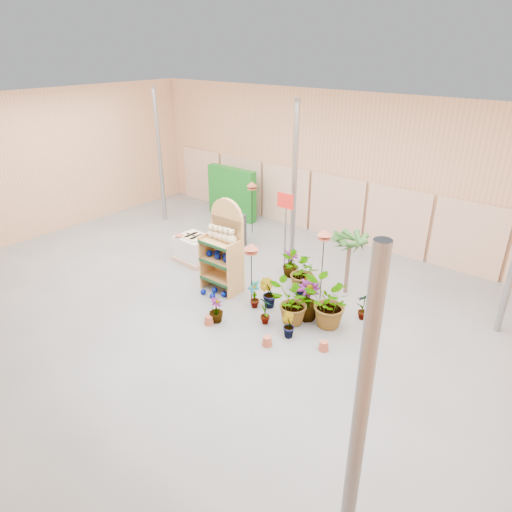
{
  "coord_description": "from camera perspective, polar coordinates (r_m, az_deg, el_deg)",
  "views": [
    {
      "loc": [
        6.66,
        -6.34,
        5.76
      ],
      "look_at": [
        0.3,
        1.5,
        1.0
      ],
      "focal_mm": 32.0,
      "sensor_mm": 36.0,
      "label": 1
    }
  ],
  "objects": [
    {
      "name": "pallet_stack",
      "position": [
        13.18,
        -7.7,
        0.92
      ],
      "size": [
        1.1,
        0.94,
        0.78
      ],
      "rotation": [
        0.0,
        0.0,
        -0.05
      ],
      "color": "tan",
      "rests_on": "ground"
    },
    {
      "name": "gazing_balls_floor",
      "position": [
        11.46,
        -5.34,
        -4.62
      ],
      "size": [
        0.63,
        0.39,
        0.15
      ],
      "color": "#021069",
      "rests_on": "ground"
    },
    {
      "name": "potted_plant_3",
      "position": [
        10.38,
        6.47,
        -5.5
      ],
      "size": [
        0.72,
        0.72,
        0.96
      ],
      "primitive_type": "imported",
      "rotation": [
        0.0,
        0.0,
        0.47
      ],
      "color": "#295620",
      "rests_on": "ground"
    },
    {
      "name": "teddy_bears",
      "position": [
        11.1,
        -4.21,
        2.61
      ],
      "size": [
        0.88,
        0.24,
        0.39
      ],
      "color": "beige",
      "rests_on": "display_shelf"
    },
    {
      "name": "potted_plant_11",
      "position": [
        12.25,
        4.32,
        -0.95
      ],
      "size": [
        0.58,
        0.58,
        0.73
      ],
      "primitive_type": "imported",
      "rotation": [
        0.0,
        0.0,
        0.81
      ],
      "color": "#295620",
      "rests_on": "ground"
    },
    {
      "name": "offer_sign",
      "position": [
        12.14,
        3.68,
        5.0
      ],
      "size": [
        0.5,
        0.08,
        2.2
      ],
      "color": "gray",
      "rests_on": "ground"
    },
    {
      "name": "potted_plant_5",
      "position": [
        11.27,
        5.85,
        -3.64
      ],
      "size": [
        0.43,
        0.47,
        0.69
      ],
      "primitive_type": "imported",
      "rotation": [
        0.0,
        0.0,
        1.15
      ],
      "color": "#295620",
      "rests_on": "ground"
    },
    {
      "name": "potted_plant_1",
      "position": [
        10.83,
        1.49,
        -4.67
      ],
      "size": [
        0.47,
        0.42,
        0.72
      ],
      "primitive_type": "imported",
      "rotation": [
        0.0,
        0.0,
        3.45
      ],
      "color": "#295620",
      "rests_on": "ground"
    },
    {
      "name": "potted_plant_2",
      "position": [
        10.14,
        4.57,
        -5.92
      ],
      "size": [
        1.03,
        1.12,
        1.05
      ],
      "primitive_type": "imported",
      "rotation": [
        0.0,
        0.0,
        4.46
      ],
      "color": "#295620",
      "rests_on": "ground"
    },
    {
      "name": "trellis_stock",
      "position": [
        16.31,
        -3.04,
        7.88
      ],
      "size": [
        2.0,
        0.3,
        1.8
      ],
      "primitive_type": "cube",
      "color": "#146519",
      "rests_on": "ground"
    },
    {
      "name": "potted_plant_4",
      "position": [
        10.65,
        13.3,
        -6.06
      ],
      "size": [
        0.43,
        0.43,
        0.69
      ],
      "primitive_type": "imported",
      "rotation": [
        0.0,
        0.0,
        3.94
      ],
      "color": "#295620",
      "rests_on": "ground"
    },
    {
      "name": "palm",
      "position": [
        11.19,
        11.68,
        1.98
      ],
      "size": [
        0.7,
        0.7,
        1.69
      ],
      "color": "brown",
      "rests_on": "ground"
    },
    {
      "name": "potted_plant_8",
      "position": [
        10.2,
        1.22,
        -6.8
      ],
      "size": [
        0.4,
        0.31,
        0.69
      ],
      "primitive_type": "imported",
      "rotation": [
        0.0,
        0.0,
        2.97
      ],
      "color": "#295620",
      "rests_on": "ground"
    },
    {
      "name": "potted_plant_9",
      "position": [
        9.85,
        4.01,
        -8.62
      ],
      "size": [
        0.36,
        0.32,
        0.56
      ],
      "primitive_type": "imported",
      "rotation": [
        0.0,
        0.0,
        2.87
      ],
      "color": "#295620",
      "rests_on": "ground"
    },
    {
      "name": "potted_plant_0",
      "position": [
        10.8,
        -0.22,
        -4.81
      ],
      "size": [
        0.43,
        0.36,
        0.7
      ],
      "primitive_type": "imported",
      "rotation": [
        0.0,
        0.0,
        5.92
      ],
      "color": "#295620",
      "rests_on": "ground"
    },
    {
      "name": "bird_table_right",
      "position": [
        10.66,
        8.54,
        2.66
      ],
      "size": [
        0.34,
        0.34,
        1.85
      ],
      "color": "black",
      "rests_on": "ground"
    },
    {
      "name": "charcoal_planters",
      "position": [
        14.03,
        -2.63,
        3.2
      ],
      "size": [
        0.5,
        0.5,
        1.0
      ],
      "color": "#262627",
      "rests_on": "ground"
    },
    {
      "name": "bird_table_front",
      "position": [
        10.37,
        -0.6,
        0.98
      ],
      "size": [
        0.34,
        0.34,
        1.62
      ],
      "color": "black",
      "rests_on": "ground"
    },
    {
      "name": "gazing_balls_shelf",
      "position": [
        11.34,
        -4.33,
        -0.03
      ],
      "size": [
        0.87,
        0.3,
        0.17
      ],
      "color": "#021069",
      "rests_on": "display_shelf"
    },
    {
      "name": "room",
      "position": [
        10.46,
        -3.33,
        5.39
      ],
      "size": [
        15.2,
        12.1,
        4.7
      ],
      "color": "#60605F",
      "rests_on": "ground"
    },
    {
      "name": "potted_plant_7",
      "position": [
        10.34,
        -5.01,
        -6.76
      ],
      "size": [
        0.43,
        0.43,
        0.59
      ],
      "primitive_type": "imported",
      "rotation": [
        0.0,
        0.0,
        1.98
      ],
      "color": "#295620",
      "rests_on": "ground"
    },
    {
      "name": "display_shelf",
      "position": [
        11.36,
        -3.9,
        0.89
      ],
      "size": [
        1.0,
        0.63,
        2.37
      ],
      "rotation": [
        0.0,
        0.0,
        0.01
      ],
      "color": "#B58347",
      "rests_on": "ground"
    },
    {
      "name": "potted_plant_6",
      "position": [
        11.47,
        5.71,
        -2.13
      ],
      "size": [
        0.97,
        1.06,
        1.02
      ],
      "primitive_type": "imported",
      "rotation": [
        0.0,
        0.0,
        4.51
      ],
      "color": "#295620",
      "rests_on": "ground"
    },
    {
      "name": "bird_table_back",
      "position": [
        14.66,
        -0.51,
        8.81
      ],
      "size": [
        0.34,
        0.34,
        1.74
      ],
      "color": "black",
      "rests_on": "ground"
    },
    {
      "name": "potted_plant_10",
      "position": [
        10.11,
        8.95,
        -5.93
      ],
      "size": [
        1.36,
        1.38,
        1.16
      ],
      "primitive_type": "imported",
      "rotation": [
        0.0,
        0.0,
        4.02
      ],
      "color": "#295620",
      "rests_on": "ground"
    }
  ]
}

